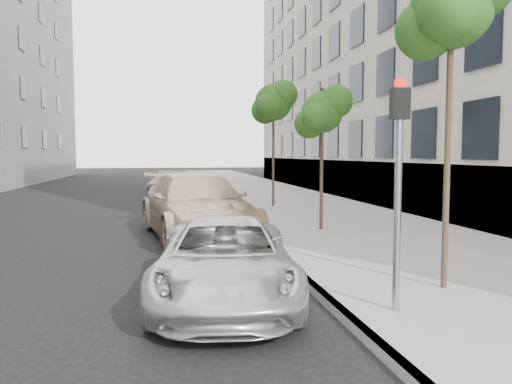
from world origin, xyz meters
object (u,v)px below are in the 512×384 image
object	(u,v)px
tree_mid	(323,112)
signal_pole	(398,168)
suv	(197,206)
sedan_black	(189,188)
tree_far	(274,102)
tree_near	(453,8)
minivan	(225,260)
sedan_blue	(195,192)
sedan_rear	(167,182)

from	to	relation	value
tree_mid	signal_pole	size ratio (longest dim) A/B	1.30
suv	sedan_black	world-z (taller)	suv
tree_mid	tree_far	size ratio (longest dim) A/B	0.79
tree_near	sedan_black	size ratio (longest dim) A/B	1.32
minivan	sedan_blue	distance (m)	12.01
sedan_blue	sedan_rear	size ratio (longest dim) A/B	1.04
signal_pole	tree_mid	bearing A→B (deg)	85.37
tree_mid	suv	size ratio (longest dim) A/B	0.67
tree_mid	minivan	xyz separation A→B (m)	(-3.56, -6.08, -2.86)
signal_pole	sedan_rear	xyz separation A→B (m)	(-3.03, 23.61, -1.48)
tree_near	tree_far	xyz separation A→B (m)	(0.00, 13.00, -0.16)
tree_near	suv	world-z (taller)	tree_near
tree_mid	suv	xyz separation A→B (m)	(-3.63, -0.09, -2.61)
tree_far	sedan_rear	bearing A→B (deg)	114.40
tree_near	signal_pole	size ratio (longest dim) A/B	1.66
sedan_blue	sedan_rear	distance (m)	10.27
tree_mid	sedan_rear	world-z (taller)	tree_mid
sedan_blue	tree_near	bearing A→B (deg)	-82.71
tree_near	sedan_black	xyz separation A→B (m)	(-3.33, 17.37, -3.94)
tree_mid	sedan_black	bearing A→B (deg)	107.02
tree_mid	suv	distance (m)	4.47
tree_near	suv	xyz separation A→B (m)	(-3.63, 6.41, -3.70)
tree_mid	tree_far	xyz separation A→B (m)	(0.00, 6.50, 0.94)
tree_near	sedan_blue	xyz separation A→B (m)	(-3.33, 12.43, -3.80)
tree_near	suv	bearing A→B (deg)	119.55
tree_far	signal_pole	world-z (taller)	tree_far
sedan_blue	sedan_black	size ratio (longest dim) A/B	1.17
tree_mid	sedan_black	size ratio (longest dim) A/B	1.04
sedan_black	sedan_blue	bearing A→B (deg)	-92.64
tree_near	tree_mid	bearing A→B (deg)	90.00
sedan_blue	signal_pole	bearing A→B (deg)	-89.27
tree_mid	tree_far	bearing A→B (deg)	90.00
tree_far	suv	world-z (taller)	tree_far
tree_far	signal_pole	xyz separation A→B (m)	(-1.34, -13.97, -2.31)
tree_mid	suv	world-z (taller)	tree_mid
tree_mid	tree_far	world-z (taller)	tree_far
sedan_blue	sedan_rear	xyz separation A→B (m)	(-1.05, 10.21, -0.14)
minivan	sedan_rear	xyz separation A→B (m)	(-0.81, 22.22, 0.01)
suv	minivan	bearing A→B (deg)	-98.25
sedan_black	tree_mid	bearing A→B (deg)	-75.62
sedan_rear	tree_far	bearing A→B (deg)	-57.89
tree_near	sedan_rear	distance (m)	23.39
tree_mid	sedan_blue	world-z (taller)	tree_mid
signal_pole	suv	bearing A→B (deg)	112.81
signal_pole	sedan_blue	xyz separation A→B (m)	(-1.98, 13.39, -1.33)
tree_mid	sedan_blue	distance (m)	7.32
suv	tree_mid	bearing A→B (deg)	-7.44
signal_pole	suv	distance (m)	7.82
tree_near	sedan_blue	size ratio (longest dim) A/B	1.13
tree_far	minivan	world-z (taller)	tree_far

